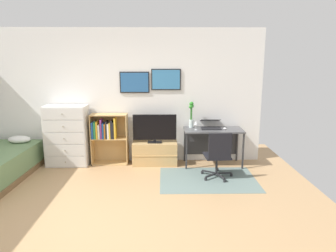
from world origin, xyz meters
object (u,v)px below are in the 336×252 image
at_px(tv_stand, 155,153).
at_px(bookshelf, 107,134).
at_px(office_chair, 218,154).
at_px(computer_mouse, 225,128).
at_px(laptop, 211,124).
at_px(dresser, 67,136).
at_px(bamboo_vase, 191,113).
at_px(television, 155,129).
at_px(desk, 213,135).
at_px(wine_glass, 196,123).

bearing_deg(tv_stand, bookshelf, 177.22).
xyz_separation_m(office_chair, computer_mouse, (0.25, 0.73, 0.30)).
distance_m(laptop, computer_mouse, 0.30).
bearing_deg(computer_mouse, dresser, 178.66).
relative_size(computer_mouse, bamboo_vase, 0.20).
distance_m(television, laptop, 1.13).
bearing_deg(dresser, bamboo_vase, 2.31).
xyz_separation_m(desk, computer_mouse, (0.22, -0.09, 0.16)).
xyz_separation_m(television, computer_mouse, (1.39, -0.07, 0.01)).
distance_m(dresser, office_chair, 2.99).
bearing_deg(tv_stand, desk, 0.04).
relative_size(dresser, television, 1.39).
xyz_separation_m(television, bamboo_vase, (0.74, 0.11, 0.29)).
distance_m(tv_stand, computer_mouse, 1.49).
bearing_deg(television, dresser, 179.76).
xyz_separation_m(laptop, computer_mouse, (0.26, -0.14, -0.05)).
bearing_deg(bamboo_vase, desk, -11.13).
xyz_separation_m(bookshelf, television, (0.96, -0.07, 0.13)).
bearing_deg(office_chair, dresser, 160.93).
bearing_deg(dresser, computer_mouse, -1.34).
bearing_deg(dresser, office_chair, -15.54).
bearing_deg(desk, television, -178.86).
xyz_separation_m(desk, office_chair, (-0.03, -0.82, -0.14)).
bearing_deg(tv_stand, bamboo_vase, 6.58).
xyz_separation_m(bookshelf, office_chair, (2.10, -0.86, -0.15)).
xyz_separation_m(bookshelf, desk, (2.13, -0.05, -0.01)).
bearing_deg(desk, office_chair, -91.79).
bearing_deg(tv_stand, wine_glass, -9.68).
bearing_deg(office_chair, wine_glass, 112.26).
bearing_deg(computer_mouse, wine_glass, -175.07).
bearing_deg(television, bamboo_vase, 8.28).
xyz_separation_m(dresser, desk, (2.91, 0.02, -0.01)).
height_order(dresser, tv_stand, dresser).
relative_size(desk, laptop, 2.68).
height_order(television, bamboo_vase, bamboo_vase).
bearing_deg(desk, tv_stand, -179.96).
relative_size(television, wine_glass, 4.81).
bearing_deg(tv_stand, dresser, -179.51).
bearing_deg(office_chair, computer_mouse, 67.51).
distance_m(dresser, wine_glass, 2.57).
height_order(dresser, bookshelf, dresser).
bearing_deg(bookshelf, tv_stand, -2.78).
distance_m(bookshelf, computer_mouse, 2.36).
bearing_deg(dresser, television, -0.24).
bearing_deg(television, tv_stand, 90.00).
height_order(bamboo_vase, wine_glass, bamboo_vase).
bearing_deg(wine_glass, office_chair, -64.21).
height_order(laptop, computer_mouse, laptop).
bearing_deg(wine_glass, tv_stand, 170.32).
bearing_deg(computer_mouse, desk, 158.32).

